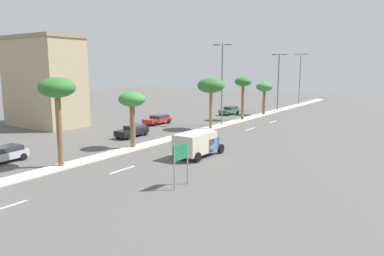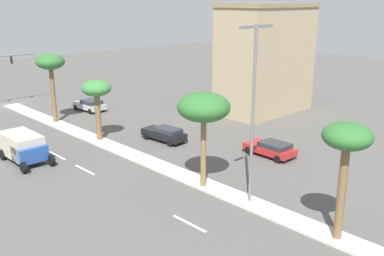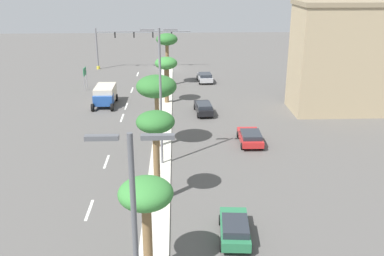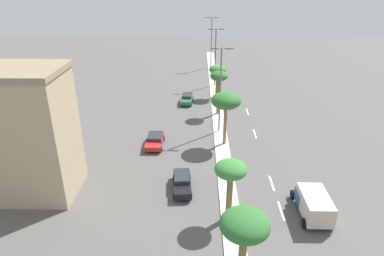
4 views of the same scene
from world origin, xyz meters
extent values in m
plane|color=#565451|center=(0.00, 34.73, 0.00)|extent=(160.00, 160.00, 0.00)
cube|color=beige|center=(0.00, 44.65, 0.06)|extent=(1.80, 89.30, 0.12)
cube|color=silver|center=(4.70, 4.00, 0.01)|extent=(0.20, 2.80, 0.01)
cube|color=silver|center=(4.70, 13.83, 0.01)|extent=(0.20, 2.80, 0.01)
cube|color=silver|center=(4.70, 21.48, 0.01)|extent=(0.20, 2.80, 0.01)
cube|color=silver|center=(4.70, 26.00, 0.01)|extent=(0.20, 2.80, 0.01)
cube|color=silver|center=(4.70, 37.94, 0.01)|extent=(0.20, 2.80, 0.01)
cube|color=silver|center=(4.70, 46.05, 0.01)|extent=(0.20, 2.80, 0.01)
cylinder|color=gray|center=(11.19, 12.22, 1.51)|extent=(0.10, 0.10, 3.03)
cylinder|color=gray|center=(11.19, 13.78, 1.51)|extent=(0.10, 0.10, 3.03)
cube|color=#19723F|center=(11.19, 13.00, 2.50)|extent=(0.08, 1.73, 1.06)
cube|color=tan|center=(-20.69, 24.23, 6.04)|extent=(11.48, 6.15, 12.08)
cube|color=gray|center=(-20.69, 24.23, 12.33)|extent=(11.78, 6.45, 0.50)
cylinder|color=brown|center=(-0.24, 11.60, 3.12)|extent=(0.48, 0.48, 6.00)
ellipsoid|color=#2D6B2D|center=(-0.24, 11.60, 6.65)|extent=(3.00, 3.00, 1.65)
cylinder|color=brown|center=(-0.26, 20.32, 2.35)|extent=(0.53, 0.53, 4.46)
ellipsoid|color=#387F38|center=(-0.26, 20.32, 5.06)|extent=(2.74, 2.74, 1.51)
cylinder|color=olive|center=(0.33, 34.79, 2.69)|extent=(0.40, 0.40, 5.13)
ellipsoid|color=#2D6B2D|center=(0.33, 34.79, 5.89)|extent=(3.65, 3.65, 2.01)
cylinder|color=brown|center=(-0.01, 44.95, 2.86)|extent=(0.46, 0.46, 5.47)
ellipsoid|color=#2D6B2D|center=(-0.01, 44.95, 6.05)|extent=(2.63, 2.63, 1.45)
cylinder|color=brown|center=(0.19, 52.83, 2.26)|extent=(0.52, 0.52, 4.28)
ellipsoid|color=#387F38|center=(0.19, 52.83, 4.90)|extent=(2.87, 2.87, 1.58)
cylinder|color=slate|center=(-0.17, 38.61, 5.81)|extent=(0.20, 0.20, 11.38)
cube|color=slate|center=(-1.07, 38.61, 11.35)|extent=(1.10, 0.24, 0.16)
cube|color=slate|center=(0.73, 38.61, 11.35)|extent=(1.10, 0.24, 0.16)
cylinder|color=#515459|center=(0.08, 59.52, 5.42)|extent=(0.20, 0.20, 10.60)
cube|color=#515459|center=(-0.82, 59.52, 10.57)|extent=(1.10, 0.24, 0.16)
cube|color=#515459|center=(0.98, 59.52, 10.57)|extent=(1.10, 0.24, 0.16)
cylinder|color=slate|center=(-0.25, 73.14, 5.64)|extent=(0.20, 0.20, 11.04)
cube|color=slate|center=(-1.15, 73.14, 11.01)|extent=(1.10, 0.24, 0.16)
cube|color=slate|center=(0.65, 73.14, 11.01)|extent=(1.10, 0.24, 0.16)
cube|color=black|center=(-4.57, 24.71, 0.65)|extent=(2.04, 4.69, 0.66)
cube|color=#262B33|center=(-4.62, 25.28, 1.18)|extent=(1.72, 2.62, 0.40)
cylinder|color=black|center=(-3.65, 23.17, 0.32)|extent=(0.27, 0.65, 0.64)
cylinder|color=black|center=(-5.26, 23.05, 0.32)|extent=(0.27, 0.65, 0.64)
cylinder|color=black|center=(-3.89, 26.37, 0.32)|extent=(0.27, 0.65, 0.64)
cylinder|color=black|center=(-5.50, 26.24, 0.32)|extent=(0.27, 0.65, 0.64)
cube|color=#B2B2B7|center=(-5.73, 9.47, 0.63)|extent=(2.20, 4.39, 0.62)
cube|color=#262B33|center=(-5.77, 10.00, 1.16)|extent=(1.88, 2.46, 0.44)
cylinder|color=black|center=(-4.92, 11.02, 0.32)|extent=(0.26, 0.65, 0.64)
cylinder|color=black|center=(-6.74, 10.90, 0.32)|extent=(0.26, 0.65, 0.64)
cube|color=#287047|center=(-4.94, 49.68, 0.63)|extent=(2.05, 4.25, 0.62)
cube|color=#262B33|center=(-4.90, 50.20, 1.16)|extent=(1.74, 2.38, 0.45)
cylinder|color=black|center=(-4.22, 48.18, 0.32)|extent=(0.27, 0.65, 0.64)
cylinder|color=black|center=(-5.87, 48.31, 0.32)|extent=(0.27, 0.65, 0.64)
cylinder|color=black|center=(-4.00, 51.06, 0.32)|extent=(0.27, 0.65, 0.64)
cylinder|color=black|center=(-5.65, 51.19, 0.32)|extent=(0.27, 0.65, 0.64)
cube|color=red|center=(-8.46, 34.12, 0.60)|extent=(2.06, 4.44, 0.56)
cube|color=#262B33|center=(-8.45, 34.67, 1.09)|extent=(1.83, 2.45, 0.41)
cylinder|color=black|center=(-7.54, 32.56, 0.32)|extent=(0.23, 0.64, 0.64)
cylinder|color=black|center=(-9.43, 32.59, 0.32)|extent=(0.23, 0.64, 0.64)
cylinder|color=black|center=(-7.49, 35.65, 0.32)|extent=(0.23, 0.64, 0.64)
cylinder|color=black|center=(-9.38, 35.68, 0.32)|extent=(0.23, 0.64, 0.64)
cube|color=#234C99|center=(7.30, 22.11, 1.07)|extent=(2.28, 1.97, 1.23)
cube|color=beige|center=(7.30, 20.57, 1.38)|extent=(2.28, 4.18, 1.87)
cylinder|color=black|center=(6.17, 23.37, 0.45)|extent=(0.28, 0.90, 0.90)
cylinder|color=black|center=(8.44, 23.37, 0.45)|extent=(0.28, 0.90, 0.90)
cylinder|color=black|center=(6.17, 19.22, 0.45)|extent=(0.28, 0.90, 0.90)
cylinder|color=black|center=(8.44, 19.22, 0.45)|extent=(0.28, 0.90, 0.90)
camera|label=1|loc=(25.68, -6.92, 8.30)|focal=34.27mm
camera|label=2|loc=(20.78, 54.84, 12.84)|focal=40.66mm
camera|label=3|loc=(-1.43, 72.62, 15.63)|focal=40.58mm
camera|label=4|loc=(-2.99, -4.27, 20.04)|focal=32.14mm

